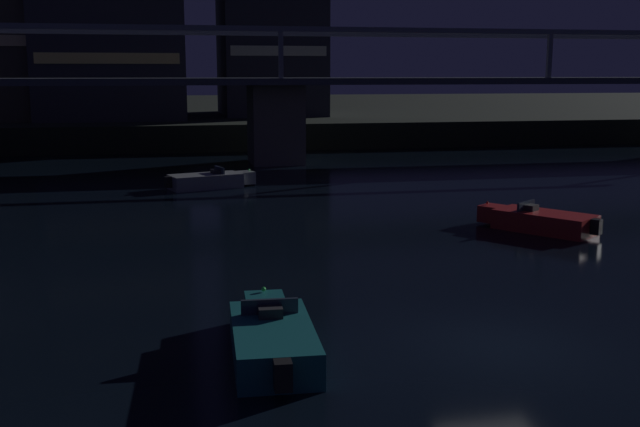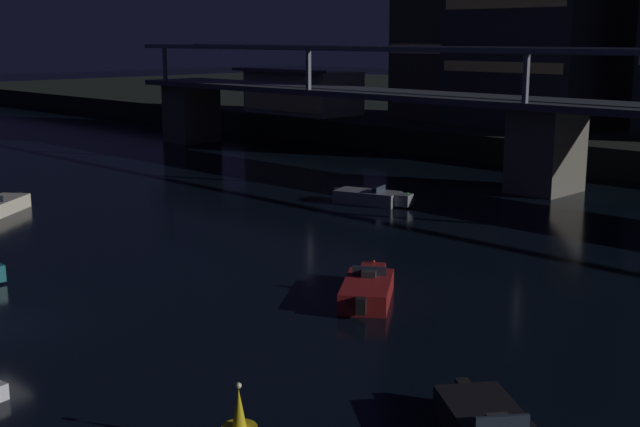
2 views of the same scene
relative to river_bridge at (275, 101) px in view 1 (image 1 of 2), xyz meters
The scene contains 6 objects.
ground_plane 38.01m from the river_bridge, 90.00° to the right, with size 400.00×400.00×0.00m, color black.
far_riverbank 48.12m from the river_bridge, 90.00° to the left, with size 240.00×80.00×2.20m, color black.
river_bridge is the anchor object (origin of this frame).
speedboat_near_center 37.83m from the river_bridge, 98.22° to the right, with size 1.98×5.22×1.16m.
speedboat_mid_left 13.05m from the river_bridge, 115.60° to the right, with size 5.16×2.87×1.16m.
speedboat_mid_right 26.91m from the river_bridge, 74.20° to the right, with size 3.95×4.71×1.16m.
Camera 1 is at (-7.56, -15.84, 6.41)m, focal length 42.48 mm.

